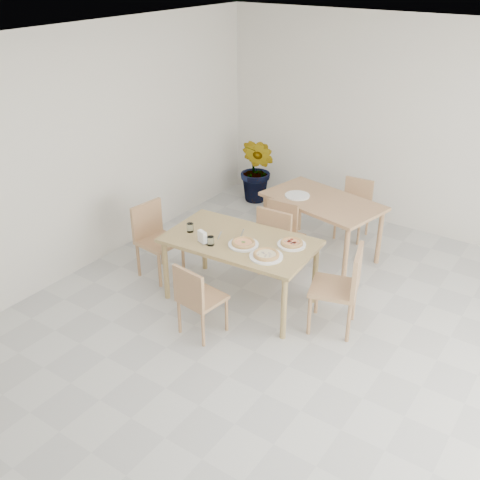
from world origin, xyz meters
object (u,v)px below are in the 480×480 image
Objects in this scene: plate_margherita at (243,245)px; tumbler_b at (211,241)px; chair_north at (278,231)px; plate_pepperoni at (292,245)px; chair_back_s at (278,236)px; chair_west at (154,235)px; pizza_mushroom at (266,254)px; plate_empty at (297,196)px; main_table at (240,246)px; chair_back_n at (355,204)px; pizza_margherita at (243,243)px; chair_south at (197,296)px; chair_east at (343,284)px; plate_mushroom at (266,256)px; potted_plant at (258,170)px; second_table at (322,206)px; pizza_pepperoni at (292,243)px; napkin_holder at (202,237)px; tumbler_a at (190,228)px.

plate_margherita is 3.29× the size of tumbler_b.
plate_pepperoni is at bearing -53.32° from chair_north.
chair_west is at bearing 29.72° from chair_back_s.
pizza_mushroom is 0.98m from chair_back_s.
chair_west is 2.85× the size of plate_empty.
chair_back_n reaches higher than main_table.
chair_west is 1.29m from pizza_margherita.
tumbler_b is at bearing -93.76° from plate_empty.
main_table is 17.01× the size of tumbler_b.
chair_south is 2.39× the size of pizza_mushroom.
plate_mushroom is (-0.71, -0.30, 0.22)m from chair_east.
chair_east is 3.34m from potted_plant.
chair_east reaches higher than second_table.
pizza_pepperoni is 0.84m from tumbler_b.
chair_west is 2.64× the size of pizza_mushroom.
chair_north is at bearing 114.76° from pizza_mushroom.
pizza_margherita is at bearing -60.19° from potted_plant.
tumbler_b is at bearing -66.88° from potted_plant.
main_table is 0.56m from pizza_pepperoni.
napkin_holder is 1.66m from plate_empty.
main_table is 0.42m from napkin_holder.
chair_back_s is at bearing 113.23° from pizza_mushroom.
chair_back_n is at bearing 76.74° from main_table.
chair_north is at bearing 98.89° from pizza_margherita.
plate_empty is at bearing 96.93° from plate_margherita.
chair_north reaches higher than plate_empty.
plate_margherita is (-1.04, -0.23, 0.22)m from chair_east.
tumbler_b reaches higher than plate_empty.
chair_south reaches higher than plate_margherita.
pizza_mushroom is 2.37m from chair_back_n.
plate_mushroom is 0.22× the size of second_table.
main_table is 4.92× the size of pizza_mushroom.
main_table is at bearing 159.37° from plate_mushroom.
chair_north reaches higher than pizza_mushroom.
chair_east is 1.22m from chair_back_s.
pizza_mushroom is at bearing -71.77° from plate_empty.
main_table is 1.59× the size of potted_plant.
chair_back_s is (0.11, -0.17, 0.04)m from chair_north.
pizza_margherita is 0.43m from napkin_holder.
plate_margherita is 0.66m from tumbler_a.
plate_mushroom is at bearing -13.36° from pizza_margherita.
chair_back_s is at bearing 113.23° from plate_mushroom.
chair_back_s is at bearing -105.22° from chair_back_n.
plate_pepperoni is at bearing -63.30° from plate_empty.
main_table is at bearing 140.20° from pizza_margherita.
plate_empty is 1.64m from potted_plant.
plate_pepperoni is at bearing 34.02° from tumbler_b.
tumbler_a is (-0.50, -1.02, 0.32)m from chair_north.
chair_west is 1.28m from plate_margherita.
chair_back_n is (0.54, 2.46, -0.35)m from tumbler_b.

